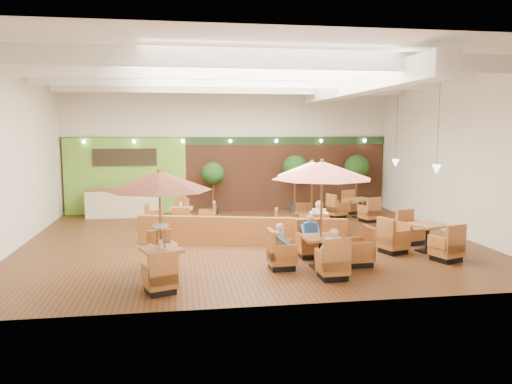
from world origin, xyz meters
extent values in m
plane|color=#381E0F|center=(0.00, 0.00, 0.00)|extent=(14.00, 14.00, 0.00)
cube|color=silver|center=(0.00, 6.00, 2.75)|extent=(14.00, 0.04, 5.50)
cube|color=silver|center=(0.00, -6.00, 2.75)|extent=(14.00, 0.04, 5.50)
cube|color=silver|center=(-7.00, 0.00, 2.75)|extent=(0.04, 12.00, 5.50)
cube|color=silver|center=(7.00, 0.00, 2.75)|extent=(0.04, 12.00, 5.50)
cube|color=white|center=(0.00, 0.00, 5.50)|extent=(14.00, 12.00, 0.04)
cube|color=brown|center=(0.00, 5.94, 1.60)|extent=(13.90, 0.10, 3.20)
cube|color=#1E3819|center=(0.00, 5.93, 3.05)|extent=(13.90, 0.12, 0.35)
cube|color=#6BA42F|center=(-4.40, 5.88, 1.60)|extent=(5.00, 0.08, 3.20)
cube|color=black|center=(-4.40, 5.80, 2.40)|extent=(2.60, 0.08, 0.70)
cube|color=white|center=(3.50, 0.00, 4.95)|extent=(0.60, 11.00, 0.60)
cube|color=white|center=(0.00, -4.00, 5.15)|extent=(13.60, 0.12, 0.45)
cube|color=white|center=(0.00, -1.30, 5.15)|extent=(13.60, 0.12, 0.45)
cube|color=white|center=(0.00, 1.30, 5.15)|extent=(13.60, 0.12, 0.45)
cube|color=white|center=(0.00, 4.00, 5.15)|extent=(13.60, 0.12, 0.45)
cylinder|color=black|center=(5.80, -1.00, 3.90)|extent=(0.01, 0.01, 3.20)
cone|color=white|center=(5.80, -1.00, 2.30)|extent=(0.28, 0.28, 0.28)
cylinder|color=black|center=(5.80, 2.00, 3.90)|extent=(0.01, 0.01, 3.20)
cone|color=white|center=(5.80, 2.00, 2.30)|extent=(0.28, 0.28, 0.28)
sphere|color=#FFEAC6|center=(-6.00, 5.70, 3.05)|extent=(0.14, 0.14, 0.14)
sphere|color=#FFEAC6|center=(-4.00, 5.70, 3.05)|extent=(0.14, 0.14, 0.14)
sphere|color=#FFEAC6|center=(-2.00, 5.70, 3.05)|extent=(0.14, 0.14, 0.14)
sphere|color=#FFEAC6|center=(0.00, 5.70, 3.05)|extent=(0.14, 0.14, 0.14)
sphere|color=#FFEAC6|center=(2.00, 5.70, 3.05)|extent=(0.14, 0.14, 0.14)
sphere|color=#FFEAC6|center=(4.00, 5.70, 3.05)|extent=(0.14, 0.14, 0.14)
sphere|color=#FFEAC6|center=(6.00, 5.70, 3.05)|extent=(0.14, 0.14, 0.14)
cube|color=beige|center=(-4.40, 5.10, 0.55)|extent=(3.00, 0.70, 1.10)
cube|color=brown|center=(-4.40, 5.10, 1.15)|extent=(3.00, 0.75, 0.06)
cube|color=brown|center=(-0.36, -0.68, 0.44)|extent=(6.26, 1.79, 0.89)
cube|color=brown|center=(-2.64, -3.88, 0.73)|extent=(1.10, 1.10, 0.06)
cylinder|color=black|center=(-2.64, -3.88, 0.38)|extent=(0.10, 0.10, 0.67)
cube|color=black|center=(-2.64, -3.88, 0.02)|extent=(0.58, 0.58, 0.04)
cube|color=brown|center=(-2.64, -4.85, 0.31)|extent=(0.81, 0.81, 0.33)
cube|color=brown|center=(-2.73, -5.10, 0.61)|extent=(0.63, 0.31, 0.71)
cube|color=brown|center=(-2.92, -4.95, 0.51)|extent=(0.26, 0.56, 0.29)
cube|color=brown|center=(-2.36, -4.75, 0.51)|extent=(0.26, 0.56, 0.29)
cube|color=black|center=(-2.64, -4.85, 0.07)|extent=(0.71, 0.71, 0.14)
cube|color=brown|center=(-2.64, -2.91, 0.31)|extent=(0.81, 0.81, 0.33)
cube|color=brown|center=(-2.55, -2.66, 0.61)|extent=(0.63, 0.31, 0.71)
cube|color=brown|center=(-2.36, -2.82, 0.51)|extent=(0.26, 0.56, 0.29)
cube|color=brown|center=(-2.92, -3.01, 0.51)|extent=(0.26, 0.56, 0.29)
cube|color=black|center=(-2.64, -2.91, 0.07)|extent=(0.71, 0.71, 0.14)
cylinder|color=brown|center=(-2.64, -3.88, 1.27)|extent=(0.06, 0.06, 2.55)
cone|color=#522718|center=(-2.64, -3.88, 2.37)|extent=(2.44, 2.44, 0.45)
sphere|color=brown|center=(-2.64, -3.88, 2.60)|extent=(0.10, 0.10, 0.10)
cylinder|color=silver|center=(-2.64, -3.88, 0.87)|extent=(0.10, 0.10, 0.22)
cube|color=brown|center=(1.38, -3.40, 0.78)|extent=(0.94, 0.94, 0.06)
cylinder|color=black|center=(1.38, -3.40, 0.40)|extent=(0.11, 0.11, 0.71)
cube|color=black|center=(1.38, -3.40, 0.02)|extent=(0.50, 0.50, 0.04)
cube|color=brown|center=(1.38, -4.43, 0.32)|extent=(0.69, 0.69, 0.35)
cube|color=brown|center=(1.37, -4.71, 0.65)|extent=(0.67, 0.13, 0.76)
cube|color=brown|center=(1.07, -4.43, 0.54)|extent=(0.10, 0.60, 0.30)
cube|color=brown|center=(1.69, -4.42, 0.54)|extent=(0.10, 0.60, 0.30)
cube|color=black|center=(1.38, -4.43, 0.08)|extent=(0.61, 0.61, 0.15)
cube|color=brown|center=(1.38, -2.37, 0.32)|extent=(0.69, 0.69, 0.35)
cube|color=brown|center=(1.39, -2.09, 0.65)|extent=(0.67, 0.13, 0.76)
cube|color=brown|center=(1.69, -2.36, 0.54)|extent=(0.10, 0.60, 0.30)
cube|color=brown|center=(1.07, -2.38, 0.54)|extent=(0.10, 0.60, 0.30)
cube|color=black|center=(1.38, -2.37, 0.08)|extent=(0.61, 0.61, 0.15)
cube|color=brown|center=(0.35, -3.40, 0.32)|extent=(0.69, 0.69, 0.35)
cube|color=brown|center=(0.63, -3.41, 0.65)|extent=(0.13, 0.67, 0.76)
cube|color=brown|center=(0.35, -3.09, 0.54)|extent=(0.60, 0.10, 0.30)
cube|color=brown|center=(0.36, -3.71, 0.54)|extent=(0.60, 0.10, 0.30)
cube|color=black|center=(0.35, -3.40, 0.08)|extent=(0.61, 0.61, 0.15)
cube|color=brown|center=(2.41, -3.40, 0.32)|extent=(0.69, 0.69, 0.35)
cube|color=brown|center=(2.13, -3.39, 0.65)|extent=(0.13, 0.67, 0.76)
cube|color=brown|center=(2.41, -3.71, 0.54)|extent=(0.60, 0.10, 0.30)
cube|color=brown|center=(2.40, -3.09, 0.54)|extent=(0.60, 0.10, 0.30)
cube|color=black|center=(2.41, -3.40, 0.08)|extent=(0.61, 0.61, 0.15)
cylinder|color=brown|center=(1.38, -3.40, 1.35)|extent=(0.06, 0.06, 2.70)
cone|color=#C3605E|center=(1.38, -3.40, 2.52)|extent=(2.59, 2.59, 0.45)
sphere|color=brown|center=(1.38, -3.40, 2.75)|extent=(0.10, 0.10, 0.10)
cube|color=brown|center=(2.16, 0.41, 0.70)|extent=(0.99, 0.99, 0.06)
cylinder|color=black|center=(2.16, 0.41, 0.36)|extent=(0.10, 0.10, 0.65)
cube|color=black|center=(2.16, 0.41, 0.02)|extent=(0.53, 0.53, 0.04)
cube|color=brown|center=(2.16, -0.52, 0.29)|extent=(0.73, 0.73, 0.31)
cube|color=brown|center=(2.22, -0.76, 0.59)|extent=(0.61, 0.23, 0.69)
cube|color=brown|center=(1.88, -0.45, 0.49)|extent=(0.19, 0.54, 0.27)
cube|color=brown|center=(2.44, -0.58, 0.49)|extent=(0.19, 0.54, 0.27)
cube|color=black|center=(2.16, -0.52, 0.07)|extent=(0.64, 0.64, 0.14)
cube|color=brown|center=(2.16, 1.34, 0.29)|extent=(0.73, 0.73, 0.31)
cube|color=brown|center=(2.10, 1.59, 0.59)|extent=(0.61, 0.23, 0.69)
cube|color=brown|center=(2.44, 1.28, 0.49)|extent=(0.19, 0.54, 0.27)
cube|color=brown|center=(1.88, 1.41, 0.49)|extent=(0.19, 0.54, 0.27)
cube|color=black|center=(2.16, 1.34, 0.07)|extent=(0.64, 0.64, 0.14)
cube|color=brown|center=(1.23, 0.41, 0.29)|extent=(0.73, 0.73, 0.31)
cube|color=brown|center=(1.48, 0.47, 0.59)|extent=(0.23, 0.61, 0.69)
cube|color=brown|center=(1.29, 0.69, 0.49)|extent=(0.54, 0.19, 0.27)
cube|color=brown|center=(1.17, 0.14, 0.49)|extent=(0.54, 0.19, 0.27)
cube|color=black|center=(1.23, 0.41, 0.07)|extent=(0.64, 0.64, 0.14)
cylinder|color=brown|center=(2.16, 0.41, 1.22)|extent=(0.06, 0.06, 2.45)
cone|color=beige|center=(2.16, 0.41, 2.27)|extent=(2.35, 2.35, 0.45)
sphere|color=brown|center=(2.16, 0.41, 2.50)|extent=(0.10, 0.10, 0.10)
cube|color=brown|center=(-2.15, 2.35, 0.71)|extent=(0.89, 0.89, 0.06)
cylinder|color=black|center=(-2.15, 2.35, 0.37)|extent=(0.10, 0.10, 0.65)
cube|color=black|center=(-2.15, 2.35, 0.02)|extent=(0.47, 0.47, 0.04)
cube|color=brown|center=(-2.15, 1.41, 0.30)|extent=(0.65, 0.65, 0.32)
cube|color=brown|center=(-2.13, 1.15, 0.59)|extent=(0.62, 0.14, 0.69)
cube|color=brown|center=(-2.43, 1.43, 0.49)|extent=(0.11, 0.55, 0.28)
cube|color=brown|center=(-1.86, 1.39, 0.49)|extent=(0.11, 0.55, 0.28)
cube|color=black|center=(-2.15, 1.41, 0.07)|extent=(0.58, 0.58, 0.14)
cube|color=brown|center=(-2.15, 3.29, 0.30)|extent=(0.65, 0.65, 0.32)
cube|color=brown|center=(-2.16, 3.54, 0.59)|extent=(0.62, 0.14, 0.69)
cube|color=brown|center=(-1.86, 3.27, 0.49)|extent=(0.11, 0.55, 0.28)
cube|color=brown|center=(-2.43, 3.30, 0.49)|extent=(0.11, 0.55, 0.28)
cube|color=black|center=(-2.15, 3.29, 0.07)|extent=(0.58, 0.58, 0.14)
cube|color=brown|center=(-3.08, 2.35, 0.30)|extent=(0.65, 0.65, 0.32)
cube|color=brown|center=(-2.83, 2.36, 0.59)|extent=(0.14, 0.62, 0.69)
cube|color=brown|center=(-3.07, 2.63, 0.49)|extent=(0.55, 0.11, 0.28)
cube|color=brown|center=(-3.10, 2.06, 0.49)|extent=(0.55, 0.11, 0.28)
cube|color=black|center=(-3.08, 2.35, 0.07)|extent=(0.58, 0.58, 0.14)
cube|color=brown|center=(-1.21, 2.35, 0.30)|extent=(0.65, 0.65, 0.32)
cube|color=brown|center=(-1.46, 2.33, 0.59)|extent=(0.14, 0.62, 0.69)
cube|color=brown|center=(-1.23, 2.06, 0.49)|extent=(0.55, 0.11, 0.28)
cube|color=brown|center=(-1.19, 2.63, 0.49)|extent=(0.55, 0.11, 0.28)
cube|color=black|center=(-1.21, 2.35, 0.07)|extent=(0.58, 0.58, 0.14)
cylinder|color=silver|center=(-2.15, 2.35, 0.85)|extent=(0.10, 0.10, 0.22)
cube|color=brown|center=(4.91, -2.28, 0.79)|extent=(1.19, 1.19, 0.07)
cylinder|color=black|center=(4.91, -2.28, 0.41)|extent=(0.11, 0.11, 0.73)
cube|color=black|center=(4.91, -2.28, 0.02)|extent=(0.63, 0.63, 0.04)
cube|color=brown|center=(4.91, -3.33, 0.33)|extent=(0.87, 0.87, 0.35)
cube|color=brown|center=(4.82, -3.60, 0.66)|extent=(0.68, 0.32, 0.77)
cube|color=brown|center=(4.61, -3.43, 0.55)|extent=(0.28, 0.60, 0.31)
cube|color=brown|center=(5.21, -3.23, 0.55)|extent=(0.28, 0.60, 0.31)
cube|color=black|center=(4.91, -3.33, 0.08)|extent=(0.77, 0.77, 0.15)
cube|color=brown|center=(4.91, -1.23, 0.33)|extent=(0.87, 0.87, 0.35)
cube|color=brown|center=(5.00, -0.96, 0.66)|extent=(0.68, 0.32, 0.77)
cube|color=brown|center=(5.21, -1.13, 0.55)|extent=(0.28, 0.60, 0.31)
cube|color=brown|center=(4.61, -1.33, 0.55)|extent=(0.28, 0.60, 0.31)
cube|color=black|center=(4.91, -1.23, 0.08)|extent=(0.77, 0.77, 0.15)
cube|color=brown|center=(3.86, -2.28, 0.33)|extent=(0.87, 0.87, 0.35)
cube|color=brown|center=(4.14, -2.37, 0.66)|extent=(0.32, 0.68, 0.77)
cube|color=brown|center=(3.76, -1.98, 0.55)|extent=(0.60, 0.28, 0.31)
cube|color=brown|center=(3.97, -2.58, 0.55)|extent=(0.60, 0.28, 0.31)
cube|color=black|center=(3.86, -2.28, 0.08)|extent=(0.77, 0.77, 0.15)
cube|color=brown|center=(5.03, 3.49, 0.74)|extent=(1.10, 1.10, 0.06)
cylinder|color=black|center=(5.03, 3.49, 0.38)|extent=(0.10, 0.10, 0.68)
cube|color=black|center=(5.03, 3.49, 0.02)|extent=(0.58, 0.58, 0.04)
cube|color=brown|center=(5.03, 2.51, 0.31)|extent=(0.80, 0.80, 0.33)
cube|color=brown|center=(4.95, 2.26, 0.62)|extent=(0.64, 0.29, 0.72)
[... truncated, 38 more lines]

